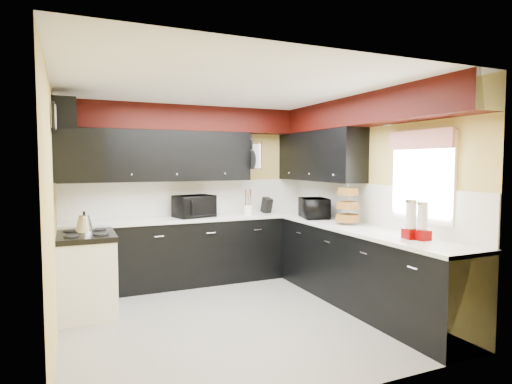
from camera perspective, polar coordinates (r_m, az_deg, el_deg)
ground at (r=4.95m, az=-2.75°, el=-16.26°), size 3.60×3.60×0.00m
wall_back at (r=6.38m, az=-8.59°, el=-0.22°), size 3.60×0.06×2.50m
wall_right at (r=5.57m, az=14.77°, el=-0.91°), size 0.06×3.60×2.50m
wall_left at (r=4.37m, az=-25.48°, el=-2.49°), size 0.06×3.60×2.50m
ceiling at (r=4.71m, az=-2.86°, el=13.60°), size 3.60×3.60×0.06m
cab_back at (r=6.20m, az=-7.78°, el=-7.80°), size 3.60×0.60×0.90m
cab_right at (r=5.28m, az=14.08°, el=-9.97°), size 0.60×3.00×0.90m
counter_back at (r=6.12m, az=-7.83°, el=-3.49°), size 3.62×0.64×0.04m
counter_right at (r=5.19m, az=14.17°, el=-4.93°), size 0.64×3.02×0.04m
splash_back at (r=6.37m, az=-8.56°, el=-0.76°), size 3.60×0.02×0.50m
splash_right at (r=5.57m, az=14.68°, el=-1.53°), size 0.02×3.60×0.50m
upper_back at (r=6.08m, az=-12.78°, el=4.71°), size 2.60×0.35×0.70m
upper_right at (r=6.18m, az=8.37°, el=4.75°), size 0.35×1.80×0.70m
soffit_back at (r=6.22m, az=-8.26°, el=9.60°), size 3.60×0.36×0.35m
soffit_right at (r=5.33m, az=14.66°, el=10.45°), size 0.36×3.24×0.35m
stove at (r=5.25m, az=-21.63°, el=-10.44°), size 0.60×0.75×0.86m
cooktop at (r=5.16m, az=-21.76°, el=-5.48°), size 0.62×0.77×0.06m
hood at (r=5.09m, az=-22.58°, el=4.44°), size 0.50×0.78×0.55m
hood_duct at (r=5.11m, az=-24.19°, el=9.11°), size 0.24×0.40×0.40m
window at (r=4.87m, az=21.30°, el=1.80°), size 0.03×0.86×0.96m
valance at (r=4.83m, az=20.96°, el=6.53°), size 0.04×0.88×0.20m
pan_top at (r=6.40m, az=-0.91°, el=6.56°), size 0.03×0.22×0.40m
pan_mid at (r=6.27m, az=-0.45°, el=4.33°), size 0.03×0.28×0.46m
pan_low at (r=6.51m, az=-1.36°, el=4.05°), size 0.03×0.24×0.42m
cut_board at (r=6.16m, az=0.08°, el=4.80°), size 0.03×0.26×0.35m
baskets at (r=5.45m, az=12.12°, el=-1.72°), size 0.27×0.27×0.50m
clock at (r=4.61m, az=-25.35°, el=9.04°), size 0.03×0.30×0.30m
deco_plate at (r=5.29m, az=17.10°, el=9.64°), size 0.03×0.24×0.24m
toaster_oven at (r=6.10m, az=-8.21°, el=-1.88°), size 0.62×0.55×0.31m
microwave at (r=5.98m, az=7.80°, el=-2.15°), size 0.46×0.57×0.28m
utensil_crock at (r=6.32m, az=-1.06°, el=-2.39°), size 0.18×0.18×0.14m
knife_block at (r=6.52m, az=1.44°, el=-1.80°), size 0.13×0.16×0.23m
kettle at (r=5.29m, az=-21.91°, el=-3.90°), size 0.21×0.21×0.19m
dispenser_a at (r=4.60m, az=19.98°, el=-3.61°), size 0.15×0.15×0.37m
dispenser_b at (r=4.56m, az=21.34°, el=-3.86°), size 0.13×0.13×0.35m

